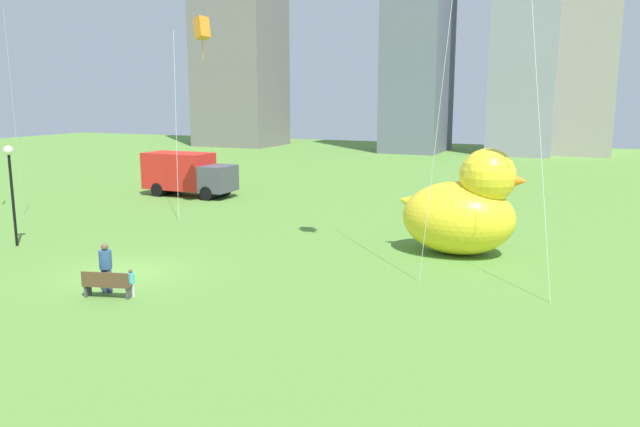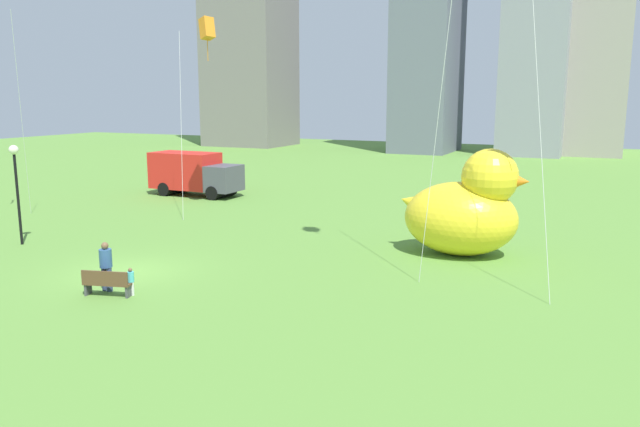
{
  "view_description": "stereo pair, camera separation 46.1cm",
  "coord_description": "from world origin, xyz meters",
  "px_view_note": "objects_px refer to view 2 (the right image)",
  "views": [
    {
      "loc": [
        15.75,
        -17.74,
        6.56
      ],
      "look_at": [
        6.72,
        2.83,
        2.32
      ],
      "focal_mm": 35.08,
      "sensor_mm": 36.0,
      "label": 1
    },
    {
      "loc": [
        16.17,
        -17.55,
        6.56
      ],
      "look_at": [
        6.72,
        2.83,
        2.32
      ],
      "focal_mm": 35.08,
      "sensor_mm": 36.0,
      "label": 2
    }
  ],
  "objects_px": {
    "person_child": "(131,280)",
    "lamppost": "(16,173)",
    "park_bench": "(107,283)",
    "giant_inflatable_duck": "(465,210)",
    "kite_orange": "(207,29)",
    "person_adult": "(106,264)",
    "box_truck": "(194,174)"
  },
  "relations": [
    {
      "from": "person_adult",
      "to": "kite_orange",
      "type": "bearing_deg",
      "value": 109.97
    },
    {
      "from": "lamppost",
      "to": "park_bench",
      "type": "bearing_deg",
      "value": -24.66
    },
    {
      "from": "kite_orange",
      "to": "lamppost",
      "type": "bearing_deg",
      "value": -110.13
    },
    {
      "from": "park_bench",
      "to": "person_child",
      "type": "xyz_separation_m",
      "value": [
        0.64,
        0.44,
        0.05
      ]
    },
    {
      "from": "person_adult",
      "to": "person_child",
      "type": "height_order",
      "value": "person_adult"
    },
    {
      "from": "park_bench",
      "to": "lamppost",
      "type": "bearing_deg",
      "value": 155.34
    },
    {
      "from": "park_bench",
      "to": "giant_inflatable_duck",
      "type": "bearing_deg",
      "value": 47.85
    },
    {
      "from": "box_truck",
      "to": "kite_orange",
      "type": "height_order",
      "value": "kite_orange"
    },
    {
      "from": "person_child",
      "to": "box_truck",
      "type": "distance_m",
      "value": 21.43
    },
    {
      "from": "box_truck",
      "to": "giant_inflatable_duck",
      "type": "bearing_deg",
      "value": -22.86
    },
    {
      "from": "box_truck",
      "to": "kite_orange",
      "type": "distance_m",
      "value": 11.16
    },
    {
      "from": "park_bench",
      "to": "person_child",
      "type": "height_order",
      "value": "person_child"
    },
    {
      "from": "person_adult",
      "to": "box_truck",
      "type": "bearing_deg",
      "value": 118.01
    },
    {
      "from": "kite_orange",
      "to": "person_adult",
      "type": "bearing_deg",
      "value": -70.03
    },
    {
      "from": "giant_inflatable_duck",
      "to": "person_child",
      "type": "bearing_deg",
      "value": -131.4
    },
    {
      "from": "park_bench",
      "to": "giant_inflatable_duck",
      "type": "relative_size",
      "value": 0.31
    },
    {
      "from": "park_bench",
      "to": "kite_orange",
      "type": "height_order",
      "value": "kite_orange"
    },
    {
      "from": "person_adult",
      "to": "giant_inflatable_duck",
      "type": "relative_size",
      "value": 0.31
    },
    {
      "from": "person_child",
      "to": "kite_orange",
      "type": "xyz_separation_m",
      "value": [
        -5.92,
        13.35,
        9.53
      ]
    },
    {
      "from": "person_child",
      "to": "box_truck",
      "type": "height_order",
      "value": "box_truck"
    },
    {
      "from": "person_child",
      "to": "lamppost",
      "type": "relative_size",
      "value": 0.21
    },
    {
      "from": "lamppost",
      "to": "person_adult",
      "type": "bearing_deg",
      "value": -23.11
    },
    {
      "from": "park_bench",
      "to": "person_adult",
      "type": "height_order",
      "value": "person_adult"
    },
    {
      "from": "person_adult",
      "to": "park_bench",
      "type": "bearing_deg",
      "value": -47.1
    },
    {
      "from": "person_child",
      "to": "giant_inflatable_duck",
      "type": "xyz_separation_m",
      "value": [
        8.91,
        10.11,
        1.39
      ]
    },
    {
      "from": "giant_inflatable_duck",
      "to": "lamppost",
      "type": "height_order",
      "value": "giant_inflatable_duck"
    },
    {
      "from": "park_bench",
      "to": "box_truck",
      "type": "bearing_deg",
      "value": 118.45
    },
    {
      "from": "person_child",
      "to": "giant_inflatable_duck",
      "type": "distance_m",
      "value": 13.55
    },
    {
      "from": "giant_inflatable_duck",
      "to": "kite_orange",
      "type": "xyz_separation_m",
      "value": [
        -14.83,
        3.24,
        8.14
      ]
    },
    {
      "from": "giant_inflatable_duck",
      "to": "box_truck",
      "type": "height_order",
      "value": "giant_inflatable_duck"
    },
    {
      "from": "giant_inflatable_duck",
      "to": "person_adult",
      "type": "bearing_deg",
      "value": -134.76
    },
    {
      "from": "lamppost",
      "to": "kite_orange",
      "type": "distance_m",
      "value": 12.4
    }
  ]
}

